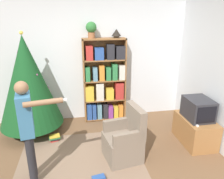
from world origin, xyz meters
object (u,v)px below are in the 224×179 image
object	(u,v)px
christmas_tree	(28,82)
table_lamp	(116,33)
bookshelf	(105,83)
armchair	(125,141)
potted_plant	(91,29)
standing_person	(28,125)
television	(198,109)

from	to	relation	value
christmas_tree	table_lamp	size ratio (longest dim) A/B	10.20
bookshelf	armchair	xyz separation A→B (m)	(0.11, -1.50, -0.54)
bookshelf	table_lamp	world-z (taller)	table_lamp
armchair	potted_plant	xyz separation A→B (m)	(-0.38, 1.51, 1.71)
standing_person	table_lamp	bearing A→B (deg)	128.47
bookshelf	television	distance (m)	1.99
table_lamp	christmas_tree	bearing A→B (deg)	-168.48
armchair	standing_person	world-z (taller)	standing_person
armchair	table_lamp	world-z (taller)	table_lamp
armchair	bookshelf	bearing A→B (deg)	174.75
bookshelf	armchair	world-z (taller)	bookshelf
christmas_tree	television	bearing A→B (deg)	-16.45
standing_person	table_lamp	world-z (taller)	table_lamp
christmas_tree	table_lamp	world-z (taller)	christmas_tree
bookshelf	television	world-z (taller)	bookshelf
standing_person	bookshelf	bearing A→B (deg)	133.34
television	standing_person	xyz separation A→B (m)	(-2.84, -0.51, 0.21)
christmas_tree	table_lamp	xyz separation A→B (m)	(1.80, 0.37, 0.85)
television	table_lamp	bearing A→B (deg)	135.05
christmas_tree	potted_plant	size ratio (longest dim) A/B	6.20
christmas_tree	standing_person	xyz separation A→B (m)	(0.23, -1.42, -0.19)
bookshelf	television	size ratio (longest dim) A/B	3.42
bookshelf	table_lamp	distance (m)	1.11
television	table_lamp	xyz separation A→B (m)	(-1.27, 1.27, 1.25)
bookshelf	standing_person	xyz separation A→B (m)	(-1.31, -1.78, 0.03)
christmas_tree	armchair	bearing A→B (deg)	-34.64
potted_plant	table_lamp	distance (m)	0.53
christmas_tree	bookshelf	bearing A→B (deg)	13.17
television	standing_person	distance (m)	2.89
christmas_tree	potted_plant	bearing A→B (deg)	16.00
standing_person	table_lamp	size ratio (longest dim) A/B	7.63
christmas_tree	armchair	size ratio (longest dim) A/B	2.22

